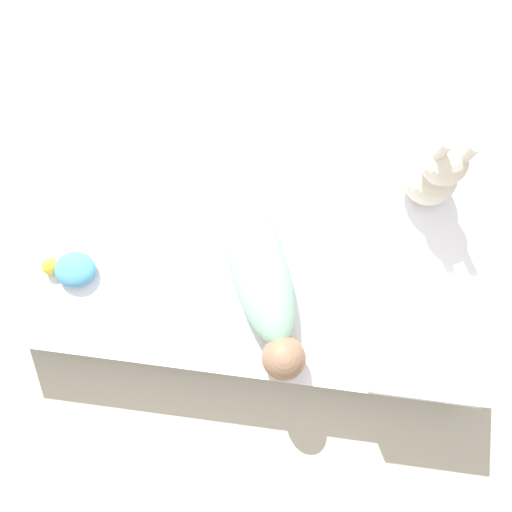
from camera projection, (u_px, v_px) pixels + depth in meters
name	position (u px, v px, depth m)	size (l,w,h in m)	color
ground_plane	(254.00, 261.00, 1.87)	(12.00, 12.00, 0.00)	#B2A893
bed_mattress	(254.00, 255.00, 1.76)	(1.54, 0.84, 0.22)	white
swaddled_baby	(262.00, 278.00, 1.55)	(0.36, 0.61, 0.16)	#99D6B2
pillow	(432.00, 347.00, 1.55)	(0.36, 0.32, 0.09)	white
bunny_plush	(435.00, 174.00, 1.57)	(0.17, 0.17, 0.35)	beige
turtle_plush	(71.00, 269.00, 1.61)	(0.18, 0.12, 0.06)	#4C99C6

